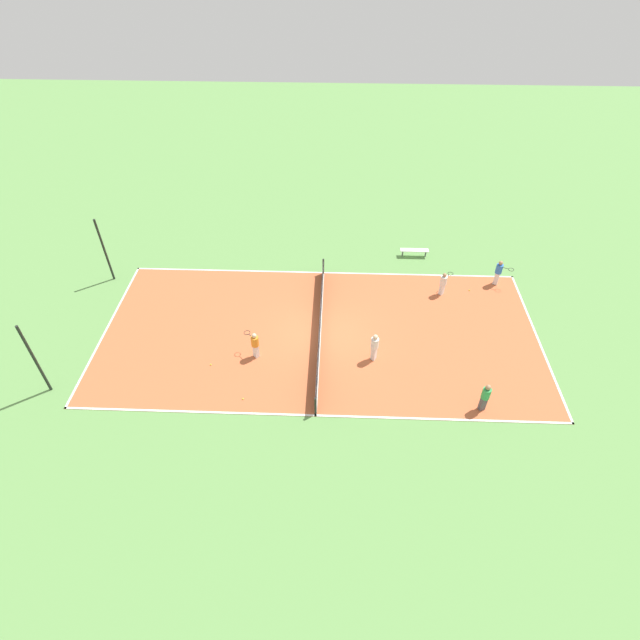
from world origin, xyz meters
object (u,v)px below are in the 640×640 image
at_px(tennis_net, 320,326).
at_px(player_far_white, 443,282).
at_px(player_far_green, 485,396).
at_px(tennis_ball_right_alley, 211,365).
at_px(tennis_ball_midcourt, 469,290).
at_px(fence_post_back_left, 35,360).
at_px(player_near_blue, 499,271).
at_px(player_center_orange, 255,344).
at_px(bench, 414,251).
at_px(fence_post_back_right, 105,250).
at_px(player_near_white, 375,346).
at_px(tennis_ball_near_net, 243,399).

relative_size(tennis_net, player_far_white, 7.26).
relative_size(player_far_green, tennis_ball_right_alley, 22.22).
distance_m(tennis_ball_midcourt, fence_post_back_left, 21.42).
relative_size(tennis_net, player_far_green, 6.64).
xyz_separation_m(player_near_blue, tennis_ball_right_alley, (-6.73, 14.61, -0.83)).
relative_size(player_center_orange, fence_post_back_left, 0.38).
bearing_deg(player_far_white, fence_post_back_left, 155.34).
height_order(bench, player_center_orange, player_center_orange).
bearing_deg(player_near_blue, fence_post_back_right, -155.43).
bearing_deg(fence_post_back_right, player_center_orange, -123.05).
distance_m(bench, fence_post_back_left, 20.45).
relative_size(player_near_white, fence_post_back_left, 0.40).
bearing_deg(tennis_ball_midcourt, fence_post_back_left, 111.35).
bearing_deg(fence_post_back_left, bench, -57.31).
xyz_separation_m(fence_post_back_left, fence_post_back_right, (8.13, 0.00, 0.00)).
bearing_deg(player_far_green, player_near_blue, 52.67).
distance_m(player_near_blue, tennis_ball_right_alley, 16.11).
bearing_deg(tennis_ball_midcourt, player_center_orange, 116.10).
bearing_deg(fence_post_back_left, player_far_white, -67.89).
bearing_deg(player_near_white, fence_post_back_left, -48.85).
height_order(player_near_blue, fence_post_back_left, fence_post_back_left).
xyz_separation_m(player_center_orange, player_far_green, (-2.75, -10.01, 0.03)).
height_order(player_center_orange, player_far_green, player_far_green).
relative_size(player_far_white, tennis_ball_near_net, 20.30).
relative_size(player_near_blue, player_near_white, 0.99).
height_order(bench, tennis_ball_right_alley, bench).
xyz_separation_m(bench, fence_post_back_left, (-11.01, 17.16, 1.52)).
height_order(player_far_green, tennis_ball_near_net, player_far_green).
relative_size(tennis_net, bench, 6.01).
bearing_deg(player_far_white, player_center_orange, 161.44).
bearing_deg(player_center_orange, fence_post_back_right, 13.21).
bearing_deg(fence_post_back_right, player_near_blue, -89.17).
bearing_deg(tennis_ball_midcourt, player_far_green, 172.96).
bearing_deg(player_far_green, tennis_net, 126.61).
xyz_separation_m(tennis_net, fence_post_back_left, (-4.06, 11.81, 1.38)).
bearing_deg(tennis_ball_near_net, player_far_green, -90.70).
height_order(tennis_ball_midcourt, fence_post_back_right, fence_post_back_right).
height_order(player_near_blue, player_center_orange, player_near_blue).
bearing_deg(tennis_ball_near_net, fence_post_back_right, 45.77).
bearing_deg(player_near_blue, tennis_ball_right_alley, -131.54).
xyz_separation_m(tennis_ball_right_alley, tennis_ball_near_net, (-1.97, -1.81, 0.00)).
distance_m(tennis_net, player_far_green, 8.35).
bearing_deg(tennis_ball_near_net, player_near_white, -65.28).
height_order(fence_post_back_left, fence_post_back_right, same).
bearing_deg(tennis_ball_right_alley, player_far_green, -99.86).
bearing_deg(fence_post_back_left, player_near_blue, -68.50).
distance_m(player_far_green, tennis_ball_right_alley, 12.26).
distance_m(player_far_green, tennis_ball_near_net, 10.28).
relative_size(player_far_white, player_near_white, 0.90).
relative_size(player_center_orange, fence_post_back_right, 0.38).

